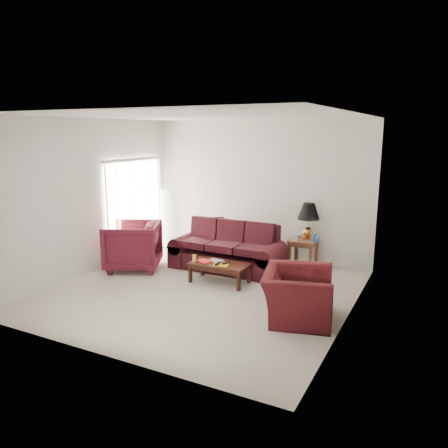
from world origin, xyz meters
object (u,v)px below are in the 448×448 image
armchair_right (298,295)px  floor_lamp (165,218)px  end_table (303,253)px  sofa (227,247)px  coffee_table (220,273)px  armchair_left (133,246)px

armchair_right → floor_lamp: bearing=43.9°
floor_lamp → end_table: bearing=-0.8°
sofa → coffee_table: sofa is taller
end_table → armchair_right: size_ratio=0.52×
coffee_table → sofa: bearing=123.5°
armchair_left → armchair_right: armchair_left is taller
floor_lamp → armchair_right: (4.10, -2.52, -0.34)m
sofa → end_table: sofa is taller
end_table → floor_lamp: bearing=179.2°
armchair_left → coffee_table: 1.98m
sofa → armchair_right: (2.00, -1.63, -0.09)m
sofa → armchair_left: size_ratio=2.13×
end_table → armchair_right: 2.56m
floor_lamp → armchair_right: size_ratio=1.24×
armchair_right → sofa: bearing=36.3°
end_table → floor_lamp: (-3.44, 0.05, 0.41)m
sofa → floor_lamp: bearing=156.7°
floor_lamp → sofa: bearing=-22.9°
armchair_left → end_table: bearing=92.3°
floor_lamp → armchair_left: floor_lamp is taller
end_table → armchair_left: armchair_left is taller
floor_lamp → coffee_table: floor_lamp is taller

